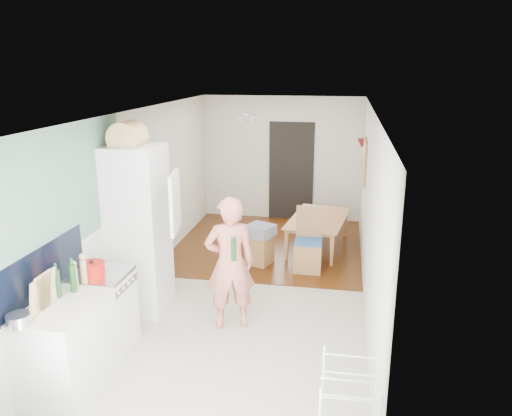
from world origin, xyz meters
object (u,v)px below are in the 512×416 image
(dining_chair, at_px, (308,240))
(stool, at_px, (260,250))
(dining_table, at_px, (320,236))
(person, at_px, (230,252))
(drying_rack, at_px, (349,415))

(dining_chair, height_order, stool, dining_chair)
(dining_table, height_order, dining_chair, dining_chair)
(person, relative_size, dining_table, 1.42)
(person, xyz_separation_m, dining_table, (0.92, 2.86, -0.73))
(dining_table, bearing_deg, drying_rack, -166.29)
(dining_chair, bearing_deg, person, -113.64)
(person, bearing_deg, dining_chair, -133.20)
(dining_table, xyz_separation_m, stool, (-0.91, -0.85, -0.01))
(person, bearing_deg, drying_rack, 105.33)
(person, bearing_deg, dining_table, -128.04)
(dining_chair, relative_size, stool, 2.11)
(dining_table, height_order, stool, dining_table)
(drying_rack, bearing_deg, person, 125.35)
(stool, bearing_deg, dining_chair, -9.49)
(dining_table, relative_size, stool, 2.92)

